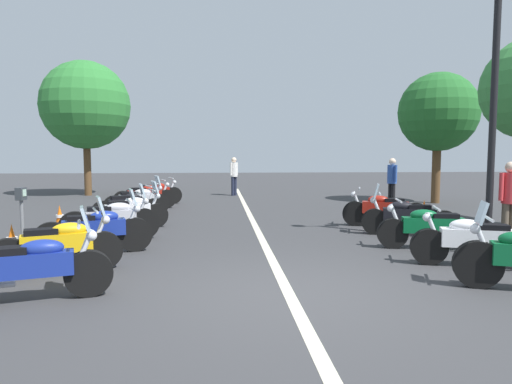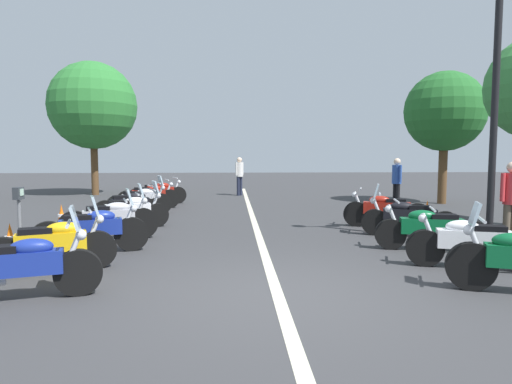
{
  "view_description": "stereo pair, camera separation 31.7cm",
  "coord_description": "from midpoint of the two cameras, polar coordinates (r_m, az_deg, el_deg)",
  "views": [
    {
      "loc": [
        -5.74,
        0.91,
        1.87
      ],
      "look_at": [
        5.47,
        0.0,
        0.92
      ],
      "focal_mm": 31.11,
      "sensor_mm": 36.0,
      "label": 1
    },
    {
      "loc": [
        -5.74,
        0.6,
        1.87
      ],
      "look_at": [
        5.47,
        0.0,
        0.92
      ],
      "focal_mm": 31.11,
      "sensor_mm": 36.0,
      "label": 2
    }
  ],
  "objects": [
    {
      "name": "motorcycle_left_row_3",
      "position": [
        10.13,
        -17.35,
        -3.26
      ],
      "size": [
        0.87,
        2.04,
        1.23
      ],
      "rotation": [
        0.0,
        0.0,
        -1.26
      ],
      "color": "black",
      "rests_on": "ground_plane"
    },
    {
      "name": "parking_meter",
      "position": [
        8.89,
        -27.24,
        -1.96
      ],
      "size": [
        0.19,
        0.15,
        1.29
      ],
      "rotation": [
        0.0,
        0.0,
        -1.69
      ],
      "color": "slate",
      "rests_on": "ground_plane"
    },
    {
      "name": "motorcycle_right_row_3",
      "position": [
        10.73,
        19.75,
        -2.99
      ],
      "size": [
        0.94,
        2.08,
        1.19
      ],
      "rotation": [
        0.0,
        0.0,
        1.26
      ],
      "color": "black",
      "rests_on": "ground_plane"
    },
    {
      "name": "motorcycle_right_row_2",
      "position": [
        9.33,
        22.39,
        -4.28
      ],
      "size": [
        0.83,
        2.12,
        0.98
      ],
      "rotation": [
        0.0,
        0.0,
        1.35
      ],
      "color": "black",
      "rests_on": "ground_plane"
    },
    {
      "name": "motorcycle_left_row_4",
      "position": [
        11.57,
        -15.19,
        -2.32
      ],
      "size": [
        1.01,
        1.94,
        1.2
      ],
      "rotation": [
        0.0,
        0.0,
        -1.16
      ],
      "color": "black",
      "rests_on": "ground_plane"
    },
    {
      "name": "motorcycle_left_row_7",
      "position": [
        15.64,
        -13.0,
        -0.44
      ],
      "size": [
        0.93,
        2.05,
        1.01
      ],
      "rotation": [
        0.0,
        0.0,
        -1.23
      ],
      "color": "black",
      "rests_on": "ground_plane"
    },
    {
      "name": "street_lamp_twin_globe",
      "position": [
        10.5,
        29.29,
        13.94
      ],
      "size": [
        0.32,
        1.22,
        5.41
      ],
      "color": "black",
      "rests_on": "ground_plane"
    },
    {
      "name": "bystander_1",
      "position": [
        20.22,
        -1.69,
        2.45
      ],
      "size": [
        0.43,
        0.37,
        1.74
      ],
      "rotation": [
        0.0,
        0.0,
        4.01
      ],
      "color": "#1E2338",
      "rests_on": "ground_plane"
    },
    {
      "name": "motorcycle_right_row_4",
      "position": [
        11.86,
        17.07,
        -2.18
      ],
      "size": [
        0.95,
        2.1,
        1.01
      ],
      "rotation": [
        0.0,
        0.0,
        1.25
      ],
      "color": "black",
      "rests_on": "ground_plane"
    },
    {
      "name": "lane_centre_stripe",
      "position": [
        12.0,
        0.6,
        -4.1
      ],
      "size": [
        24.71,
        0.16,
        0.01
      ],
      "primitive_type": "cube",
      "color": "beige",
      "rests_on": "ground_plane"
    },
    {
      "name": "roadside_tree_1",
      "position": [
        21.83,
        -19.84,
        10.37
      ],
      "size": [
        3.95,
        3.95,
        6.06
      ],
      "color": "brown",
      "rests_on": "ground_plane"
    },
    {
      "name": "motorcycle_left_row_2",
      "position": [
        8.88,
        -19.27,
        -4.48
      ],
      "size": [
        0.88,
        2.06,
        1.22
      ],
      "rotation": [
        0.0,
        0.0,
        -1.26
      ],
      "color": "black",
      "rests_on": "ground_plane"
    },
    {
      "name": "motorcycle_left_row_1",
      "position": [
        7.71,
        -23.47,
        -6.09
      ],
      "size": [
        0.92,
        1.9,
        1.2
      ],
      "rotation": [
        0.0,
        0.0,
        -1.2
      ],
      "color": "black",
      "rests_on": "ground_plane"
    },
    {
      "name": "bystander_0",
      "position": [
        16.07,
        18.17,
        1.6
      ],
      "size": [
        0.52,
        0.32,
        1.74
      ],
      "rotation": [
        0.0,
        0.0,
        4.9
      ],
      "color": "black",
      "rests_on": "ground_plane"
    },
    {
      "name": "motorcycle_left_row_6",
      "position": [
        14.11,
        -13.98,
        -0.99
      ],
      "size": [
        1.0,
        1.89,
        1.21
      ],
      "rotation": [
        0.0,
        0.0,
        -1.15
      ],
      "color": "black",
      "rests_on": "ground_plane"
    },
    {
      "name": "motorcycle_left_row_0",
      "position": [
        6.39,
        -26.82,
        -8.41
      ],
      "size": [
        0.84,
        2.02,
        1.2
      ],
      "rotation": [
        0.0,
        0.0,
        -1.28
      ],
      "color": "black",
      "rests_on": "ground_plane"
    },
    {
      "name": "motorcycle_left_row_8",
      "position": [
        16.99,
        -11.92,
        -0.02
      ],
      "size": [
        1.06,
        2.06,
        1.0
      ],
      "rotation": [
        0.0,
        0.0,
        -1.16
      ],
      "color": "black",
      "rests_on": "ground_plane"
    },
    {
      "name": "motorcycle_right_row_1",
      "position": [
        8.15,
        27.05,
        -5.7
      ],
      "size": [
        0.92,
        2.06,
        0.99
      ],
      "rotation": [
        0.0,
        0.0,
        1.27
      ],
      "color": "black",
      "rests_on": "ground_plane"
    },
    {
      "name": "roadside_tree_0",
      "position": [
        18.38,
        23.55,
        9.41
      ],
      "size": [
        2.98,
        2.98,
        4.97
      ],
      "color": "brown",
      "rests_on": "ground_plane"
    },
    {
      "name": "ground_plane",
      "position": [
        6.08,
        4.35,
        -13.06
      ],
      "size": [
        80.0,
        80.0,
        0.0
      ],
      "primitive_type": "plane",
      "color": "#38383A"
    },
    {
      "name": "motorcycle_left_row_5",
      "position": [
        13.01,
        -15.1,
        -1.6
      ],
      "size": [
        1.01,
        1.87,
        0.98
      ],
      "rotation": [
        0.0,
        0.0,
        -1.15
      ],
      "color": "black",
      "rests_on": "ground_plane"
    },
    {
      "name": "traffic_cone_1",
      "position": [
        9.31,
        -28.16,
        -5.48
      ],
      "size": [
        0.36,
        0.36,
        0.61
      ],
      "color": "orange",
      "rests_on": "ground_plane"
    },
    {
      "name": "traffic_cone_2",
      "position": [
        13.14,
        21.76,
        -2.39
      ],
      "size": [
        0.36,
        0.36,
        0.61
      ],
      "color": "orange",
      "rests_on": "ground_plane"
    },
    {
      "name": "bystander_2",
      "position": [
        10.54,
        30.72,
        -0.49
      ],
      "size": [
        0.32,
        0.52,
        1.72
      ],
      "rotation": [
        0.0,
        0.0,
        0.16
      ],
      "color": "brown",
      "rests_on": "ground_plane"
    },
    {
      "name": "traffic_cone_0",
      "position": [
        12.14,
        -23.02,
        -3.0
      ],
      "size": [
        0.36,
        0.36,
        0.61
      ],
      "color": "orange",
      "rests_on": "ground_plane"
    }
  ]
}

